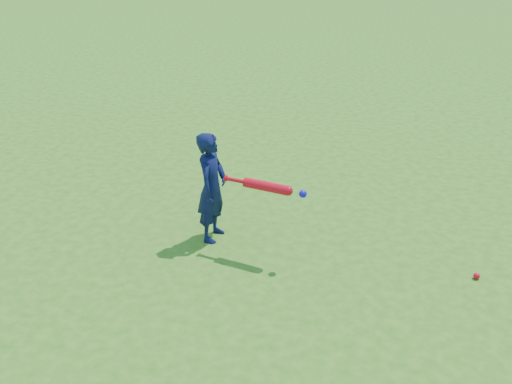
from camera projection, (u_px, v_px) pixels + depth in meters
ground at (179, 253)px, 5.83m from camera, size 80.00×80.00×0.00m
child at (212, 187)px, 5.85m from camera, size 0.29×0.44×1.19m
ground_ball_red at (477, 276)px, 5.42m from camera, size 0.06×0.06×0.06m
bat_swing at (270, 187)px, 5.48m from camera, size 0.86×0.18×0.10m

